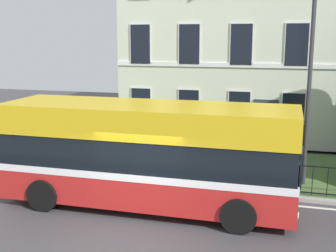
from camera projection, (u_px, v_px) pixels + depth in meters
name	position (u px, v px, depth m)	size (l,w,h in m)	color
ground_plane	(136.00, 225.00, 11.99)	(60.00, 56.00, 0.18)	#403F43
georgian_townhouse	(274.00, 22.00, 23.94)	(14.38, 11.19, 11.38)	silver
iron_verge_railing	(254.00, 175.00, 14.25)	(12.66, 0.04, 0.97)	black
single_decker_bus	(148.00, 154.00, 13.03)	(8.74, 2.68, 3.11)	red
street_lamp_post	(311.00, 60.00, 14.13)	(0.36, 0.24, 7.43)	#333338
litter_bin	(188.00, 163.00, 15.51)	(0.55, 0.55, 1.09)	#23472D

